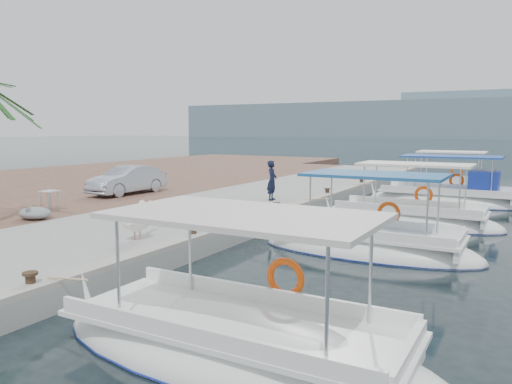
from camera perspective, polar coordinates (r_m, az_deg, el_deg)
ground at (r=16.46m, az=1.09°, el=-4.80°), size 400.00×400.00×0.00m
concrete_quay at (r=22.15m, az=0.31°, el=-1.04°), size 6.00×40.00×0.50m
quay_curb at (r=20.93m, az=7.00°, el=-0.72°), size 0.44×40.00×0.12m
cobblestone_strip at (r=24.93m, az=-9.81°, el=-0.23°), size 4.00×40.00×0.50m
land_backing at (r=32.13m, az=-23.84°, el=0.89°), size 16.00×60.00×0.48m
fishing_caique_a at (r=7.83m, az=-2.38°, el=-17.65°), size 6.49×2.36×2.83m
fishing_caique_b at (r=14.25m, az=12.62°, el=-6.35°), size 6.20×2.23×2.83m
fishing_caique_c at (r=18.72m, az=17.06°, el=-3.26°), size 6.40×2.09×2.83m
fishing_caique_d at (r=24.56m, az=21.09°, el=-0.85°), size 7.10×2.39×2.83m
fishing_caique_e at (r=29.57m, az=21.04°, el=0.30°), size 5.83×2.23×2.83m
mooring_bollards at (r=17.80m, az=2.37°, el=-1.63°), size 0.28×20.28×0.33m
pelican at (r=13.63m, az=-13.41°, el=-3.13°), size 0.64×1.31×1.01m
fisherman at (r=20.54m, az=1.84°, el=1.32°), size 0.51×0.67×1.65m
parked_car at (r=23.36m, az=-14.49°, el=1.35°), size 1.49×3.92×1.28m
tarp_bundle at (r=17.81m, az=-23.95°, el=-2.22°), size 1.10×0.90×0.40m
folding_table at (r=19.37m, az=-22.55°, el=-0.47°), size 0.55×0.55×0.73m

